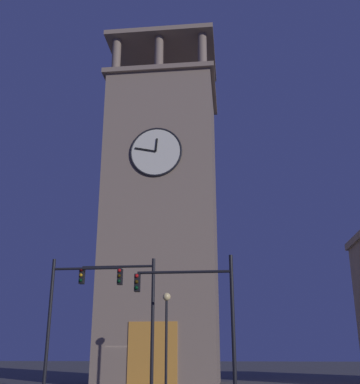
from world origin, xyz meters
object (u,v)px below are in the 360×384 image
(clocktower, at_px, (163,218))
(traffic_signal_near, at_px, (130,304))
(traffic_signal_mid, at_px, (72,305))
(traffic_signal_far, at_px, (200,306))
(street_lamp, at_px, (166,322))

(clocktower, distance_m, traffic_signal_near, 15.00)
(traffic_signal_near, relative_size, traffic_signal_mid, 0.99)
(traffic_signal_mid, bearing_deg, traffic_signal_far, 160.53)
(traffic_signal_far, bearing_deg, traffic_signal_mid, -19.47)
(traffic_signal_near, distance_m, street_lamp, 4.42)
(traffic_signal_mid, bearing_deg, street_lamp, -131.57)
(clocktower, bearing_deg, street_lamp, 100.16)
(traffic_signal_near, height_order, traffic_signal_far, traffic_signal_near)
(traffic_signal_near, bearing_deg, clocktower, -88.37)
(traffic_signal_far, xyz_separation_m, street_lamp, (2.30, -6.62, -0.27))
(traffic_signal_far, distance_m, street_lamp, 7.01)
(street_lamp, bearing_deg, traffic_signal_near, 74.37)
(traffic_signal_mid, relative_size, street_lamp, 1.22)
(traffic_signal_mid, distance_m, street_lamp, 5.93)
(traffic_signal_near, bearing_deg, street_lamp, -105.63)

